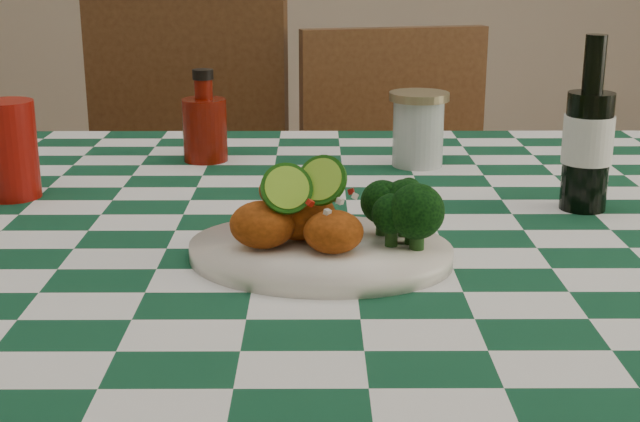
{
  "coord_description": "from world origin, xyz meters",
  "views": [
    {
      "loc": [
        0.06,
        -1.06,
        1.11
      ],
      "look_at": [
        0.07,
        -0.17,
        0.84
      ],
      "focal_mm": 50.0,
      "sensor_mm": 36.0,
      "label": 1
    }
  ],
  "objects_px": {
    "plate": "(320,253)",
    "fried_chicken_pile": "(308,207)",
    "ketchup_bottle": "(204,116)",
    "beer_bottle": "(589,124)",
    "wooden_chair_left": "(162,239)",
    "wooden_chair_right": "(418,256)",
    "red_tumbler": "(9,150)",
    "mason_jar": "(418,129)"
  },
  "relations": [
    {
      "from": "fried_chicken_pile",
      "to": "wooden_chair_right",
      "type": "relative_size",
      "value": 0.14
    },
    {
      "from": "red_tumbler",
      "to": "wooden_chair_right",
      "type": "height_order",
      "value": "wooden_chair_right"
    },
    {
      "from": "plate",
      "to": "beer_bottle",
      "type": "relative_size",
      "value": 1.28
    },
    {
      "from": "fried_chicken_pile",
      "to": "wooden_chair_left",
      "type": "distance_m",
      "value": 1.02
    },
    {
      "from": "fried_chicken_pile",
      "to": "mason_jar",
      "type": "height_order",
      "value": "mason_jar"
    },
    {
      "from": "plate",
      "to": "ketchup_bottle",
      "type": "distance_m",
      "value": 0.5
    },
    {
      "from": "ketchup_bottle",
      "to": "wooden_chair_left",
      "type": "xyz_separation_m",
      "value": [
        -0.16,
        0.45,
        -0.35
      ]
    },
    {
      "from": "plate",
      "to": "wooden_chair_right",
      "type": "distance_m",
      "value": 0.99
    },
    {
      "from": "beer_bottle",
      "to": "wooden_chair_left",
      "type": "distance_m",
      "value": 1.06
    },
    {
      "from": "red_tumbler",
      "to": "plate",
      "type": "bearing_deg",
      "value": -31.62
    },
    {
      "from": "red_tumbler",
      "to": "mason_jar",
      "type": "height_order",
      "value": "red_tumbler"
    },
    {
      "from": "red_tumbler",
      "to": "mason_jar",
      "type": "relative_size",
      "value": 1.15
    },
    {
      "from": "plate",
      "to": "red_tumbler",
      "type": "bearing_deg",
      "value": 148.38
    },
    {
      "from": "plate",
      "to": "beer_bottle",
      "type": "bearing_deg",
      "value": 29.93
    },
    {
      "from": "plate",
      "to": "beer_bottle",
      "type": "distance_m",
      "value": 0.4
    },
    {
      "from": "plate",
      "to": "fried_chicken_pile",
      "type": "xyz_separation_m",
      "value": [
        -0.01,
        0.0,
        0.05
      ]
    },
    {
      "from": "ketchup_bottle",
      "to": "wooden_chair_right",
      "type": "xyz_separation_m",
      "value": [
        0.39,
        0.45,
        -0.39
      ]
    },
    {
      "from": "wooden_chair_left",
      "to": "wooden_chair_right",
      "type": "distance_m",
      "value": 0.55
    },
    {
      "from": "fried_chicken_pile",
      "to": "beer_bottle",
      "type": "distance_m",
      "value": 0.4
    },
    {
      "from": "red_tumbler",
      "to": "fried_chicken_pile",
      "type": "bearing_deg",
      "value": -32.41
    },
    {
      "from": "red_tumbler",
      "to": "beer_bottle",
      "type": "bearing_deg",
      "value": -4.48
    },
    {
      "from": "ketchup_bottle",
      "to": "red_tumbler",
      "type": "bearing_deg",
      "value": -137.82
    },
    {
      "from": "mason_jar",
      "to": "red_tumbler",
      "type": "bearing_deg",
      "value": -162.46
    },
    {
      "from": "plate",
      "to": "ketchup_bottle",
      "type": "relative_size",
      "value": 1.98
    },
    {
      "from": "wooden_chair_right",
      "to": "fried_chicken_pile",
      "type": "bearing_deg",
      "value": -117.5
    },
    {
      "from": "fried_chicken_pile",
      "to": "mason_jar",
      "type": "bearing_deg",
      "value": 69.18
    },
    {
      "from": "fried_chicken_pile",
      "to": "red_tumbler",
      "type": "height_order",
      "value": "red_tumbler"
    },
    {
      "from": "red_tumbler",
      "to": "beer_bottle",
      "type": "relative_size",
      "value": 0.59
    },
    {
      "from": "ketchup_bottle",
      "to": "beer_bottle",
      "type": "height_order",
      "value": "beer_bottle"
    },
    {
      "from": "wooden_chair_left",
      "to": "wooden_chair_right",
      "type": "xyz_separation_m",
      "value": [
        0.55,
        -0.0,
        -0.04
      ]
    },
    {
      "from": "ketchup_bottle",
      "to": "wooden_chair_left",
      "type": "bearing_deg",
      "value": 109.11
    },
    {
      "from": "beer_bottle",
      "to": "wooden_chair_left",
      "type": "xyz_separation_m",
      "value": [
        -0.67,
        0.72,
        -0.39
      ]
    },
    {
      "from": "ketchup_bottle",
      "to": "wooden_chair_right",
      "type": "bearing_deg",
      "value": 49.1
    },
    {
      "from": "wooden_chair_right",
      "to": "ketchup_bottle",
      "type": "bearing_deg",
      "value": -144.35
    },
    {
      "from": "ketchup_bottle",
      "to": "wooden_chair_left",
      "type": "relative_size",
      "value": 0.14
    },
    {
      "from": "wooden_chair_right",
      "to": "red_tumbler",
      "type": "bearing_deg",
      "value": -146.73
    },
    {
      "from": "plate",
      "to": "fried_chicken_pile",
      "type": "height_order",
      "value": "fried_chicken_pile"
    },
    {
      "from": "plate",
      "to": "wooden_chair_right",
      "type": "height_order",
      "value": "wooden_chair_right"
    },
    {
      "from": "ketchup_bottle",
      "to": "wooden_chair_left",
      "type": "distance_m",
      "value": 0.59
    },
    {
      "from": "wooden_chair_left",
      "to": "wooden_chair_right",
      "type": "height_order",
      "value": "wooden_chair_left"
    },
    {
      "from": "plate",
      "to": "fried_chicken_pile",
      "type": "relative_size",
      "value": 2.16
    },
    {
      "from": "fried_chicken_pile",
      "to": "wooden_chair_left",
      "type": "relative_size",
      "value": 0.13
    }
  ]
}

